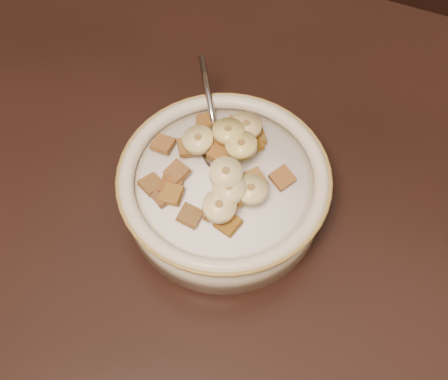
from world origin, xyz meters
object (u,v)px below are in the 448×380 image
at_px(table, 201,266).
at_px(spoon, 219,151).
at_px(chair, 413,64).
at_px(cereal_bowl, 224,193).

distance_m(table, spoon, 0.12).
distance_m(chair, cereal_bowl, 0.70).
relative_size(cereal_bowl, spoon, 4.17).
bearing_deg(chair, spoon, -86.50).
bearing_deg(table, cereal_bowl, 91.38).
bearing_deg(cereal_bowl, spoon, 122.56).
relative_size(chair, cereal_bowl, 4.44).
height_order(table, cereal_bowl, cereal_bowl).
relative_size(chair, spoon, 18.50).
relative_size(table, cereal_bowl, 6.91).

